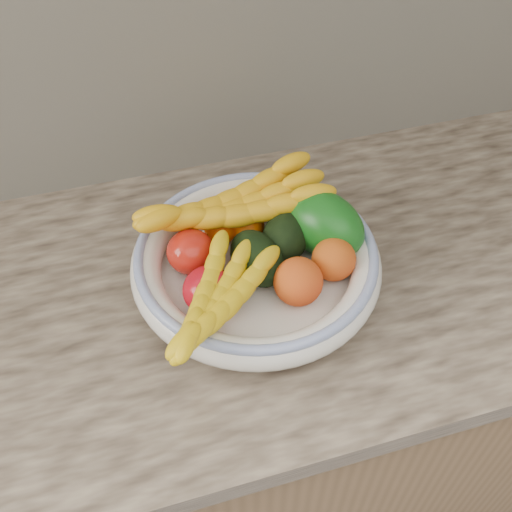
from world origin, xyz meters
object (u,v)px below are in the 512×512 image
Objects in this scene: banana_bunch_back at (233,210)px; banana_bunch_front at (217,303)px; fruit_bowl at (256,261)px; green_mango at (323,224)px.

banana_bunch_front is at bearing -118.09° from banana_bunch_back.
banana_bunch_front is at bearing -132.87° from fruit_bowl.
banana_bunch_back is at bearing 124.72° from green_mango.
green_mango reaches higher than banana_bunch_front.
fruit_bowl is at bearing -4.33° from banana_bunch_front.
fruit_bowl is 0.12m from green_mango.
green_mango is 0.23m from banana_bunch_front.
green_mango is at bearing 11.13° from fruit_bowl.
banana_bunch_front is at bearing 177.50° from green_mango.
fruit_bowl is 0.13m from banana_bunch_front.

